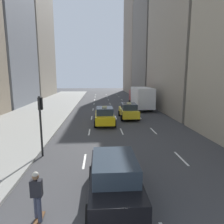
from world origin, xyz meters
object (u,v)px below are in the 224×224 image
taxi_lead (129,111)px  taxi_second (105,116)px  skateboarder (37,194)px  traffic_light_pole (41,116)px  sedan_black_near (114,177)px  box_truck (141,97)px

taxi_lead → taxi_second: bearing=-135.9°
taxi_second → skateboarder: (-2.58, -13.40, 0.08)m
taxi_lead → traffic_light_pole: size_ratio=1.22×
taxi_second → sedan_black_near: (-0.00, -12.32, 0.02)m
taxi_second → sedan_black_near: taxi_second is taller
box_truck → skateboarder: box_truck is taller
taxi_lead → skateboarder: size_ratio=2.52×
taxi_second → traffic_light_pole: (-3.95, -7.74, 1.53)m
taxi_second → box_truck: box_truck is taller
taxi_second → box_truck: bearing=59.6°
taxi_second → sedan_black_near: bearing=-90.0°
skateboarder → traffic_light_pole: (-1.37, 5.66, 1.45)m
sedan_black_near → skateboarder: 2.79m
traffic_light_pole → taxi_lead: bearing=57.1°
taxi_lead → sedan_black_near: (-2.80, -15.03, 0.02)m
taxi_lead → sedan_black_near: bearing=-100.6°
taxi_lead → box_truck: size_ratio=0.52×
skateboarder → traffic_light_pole: bearing=103.6°
taxi_second → traffic_light_pole: 8.82m
sedan_black_near → traffic_light_pole: bearing=130.8°
skateboarder → taxi_lead: bearing=71.5°
taxi_lead → sedan_black_near: size_ratio=0.98×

